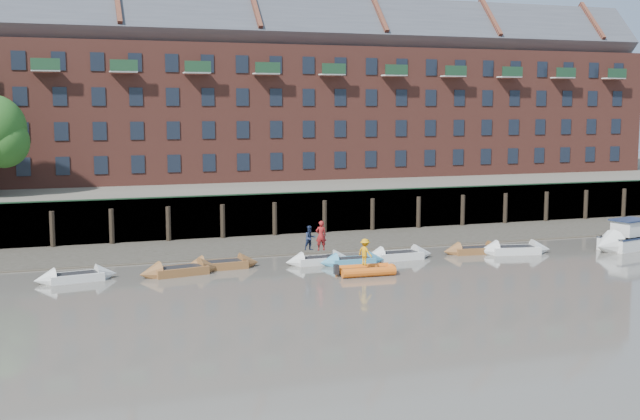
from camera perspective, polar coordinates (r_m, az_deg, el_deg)
name	(u,v)px	position (r m, az deg, el deg)	size (l,w,h in m)	color
ground	(426,299)	(41.62, 7.53, -6.29)	(220.00, 220.00, 0.00)	#5E5951
foreshore	(315,243)	(57.98, -0.33, -2.35)	(110.00, 8.00, 0.50)	#3D382F
mud_band	(331,251)	(54.81, 0.79, -2.92)	(110.00, 1.60, 0.10)	#4C4336
river_wall	(298,213)	(61.86, -1.61, -0.25)	(110.00, 1.23, 3.30)	#2D2A26
bank_terrace	(255,195)	(74.90, -4.67, 1.06)	(110.00, 28.00, 3.20)	#5E594D
apartment_terrace	(251,74)	(75.48, -4.94, 9.64)	(80.60, 15.56, 20.98)	brown
rowboat_0	(76,277)	(47.39, -16.96, -4.58)	(4.74, 2.06, 1.33)	silver
rowboat_1	(180,271)	(47.71, -9.92, -4.27)	(5.04, 2.30, 1.41)	brown
rowboat_2	(222,265)	(49.15, -7.00, -3.88)	(4.77, 1.66, 1.36)	brown
rowboat_3	(318,260)	(50.28, -0.11, -3.60)	(4.35, 1.37, 1.25)	silver
rowboat_4	(352,261)	(50.10, 2.33, -3.65)	(4.26, 1.31, 1.23)	#4594B9
rowboat_5	(398,255)	(52.01, 5.60, -3.24)	(4.78, 1.47, 1.38)	silver
rowboat_6	(474,250)	(54.74, 10.89, -2.83)	(4.45, 1.59, 1.27)	brown
rowboat_7	(515,250)	(55.28, 13.67, -2.77)	(5.15, 2.35, 1.44)	silver
rib_tender	(368,270)	(47.16, 3.42, -4.29)	(3.57, 1.78, 0.61)	orange
motor_launch	(623,240)	(59.01, 20.76, -2.00)	(6.72, 3.67, 2.64)	silver
person_rower_a	(321,236)	(50.09, 0.07, -1.83)	(0.68, 0.45, 1.87)	maroon
person_rower_b	(310,238)	(50.13, -0.71, -2.01)	(0.75, 0.59, 1.55)	#19233F
person_rib_crew	(365,252)	(46.87, 3.23, -3.00)	(1.01, 0.58, 1.56)	orange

